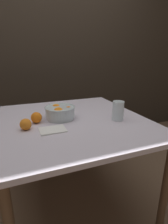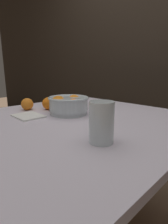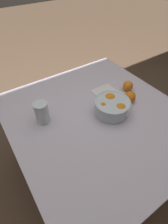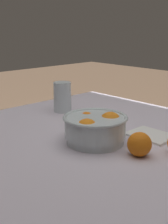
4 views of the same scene
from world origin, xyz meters
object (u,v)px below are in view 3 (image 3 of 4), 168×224
juice_glass (42,113)px  orange_loose_front (130,97)px  orange_loose_near_bowl (128,86)px  fruit_bowl (112,106)px

juice_glass → orange_loose_front: size_ratio=1.82×
orange_loose_near_bowl → orange_loose_front: orange_loose_front is taller
fruit_bowl → orange_loose_front: bearing=-174.3°
juice_glass → orange_loose_front: (-0.55, 0.15, -0.02)m
orange_loose_near_bowl → orange_loose_front: 0.13m
fruit_bowl → orange_loose_front: (-0.17, -0.02, -0.02)m
fruit_bowl → juice_glass: 0.42m
juice_glass → orange_loose_front: bearing=164.5°
juice_glass → orange_loose_front: 0.57m
fruit_bowl → orange_loose_front: fruit_bowl is taller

